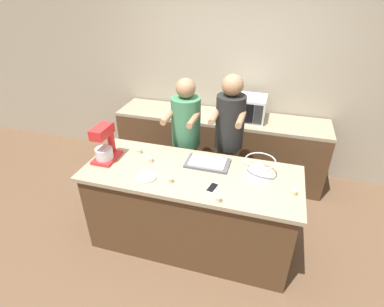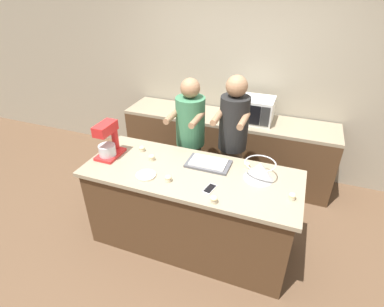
{
  "view_description": "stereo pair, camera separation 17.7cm",
  "coord_description": "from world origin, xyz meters",
  "px_view_note": "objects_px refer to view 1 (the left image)",
  "views": [
    {
      "loc": [
        0.67,
        -2.24,
        2.49
      ],
      "look_at": [
        0.0,
        0.04,
        1.08
      ],
      "focal_mm": 28.0,
      "sensor_mm": 36.0,
      "label": 1
    },
    {
      "loc": [
        0.84,
        -2.18,
        2.49
      ],
      "look_at": [
        0.0,
        0.04,
        1.08
      ],
      "focal_mm": 28.0,
      "sensor_mm": 36.0,
      "label": 2
    }
  ],
  "objects_px": {
    "mixing_bowl": "(259,167)",
    "stand_mixer": "(105,145)",
    "baking_tray": "(208,163)",
    "cupcake_3": "(170,179)",
    "person_right": "(228,144)",
    "microwave_oven": "(245,108)",
    "small_plate": "(146,177)",
    "cupcake_2": "(150,159)",
    "cupcake_4": "(294,192)",
    "cupcake_5": "(218,198)",
    "cupcake_0": "(246,163)",
    "cupcake_1": "(139,151)",
    "person_left": "(186,143)",
    "cell_phone": "(212,188)"
  },
  "relations": [
    {
      "from": "mixing_bowl",
      "to": "stand_mixer",
      "type": "bearing_deg",
      "value": -174.65
    },
    {
      "from": "baking_tray",
      "to": "cupcake_3",
      "type": "distance_m",
      "value": 0.46
    },
    {
      "from": "person_right",
      "to": "mixing_bowl",
      "type": "xyz_separation_m",
      "value": [
        0.38,
        -0.52,
        0.09
      ]
    },
    {
      "from": "microwave_oven",
      "to": "person_right",
      "type": "bearing_deg",
      "value": -94.96
    },
    {
      "from": "small_plate",
      "to": "cupcake_2",
      "type": "xyz_separation_m",
      "value": [
        -0.08,
        0.27,
        0.02
      ]
    },
    {
      "from": "person_right",
      "to": "baking_tray",
      "type": "distance_m",
      "value": 0.48
    },
    {
      "from": "mixing_bowl",
      "to": "baking_tray",
      "type": "relative_size",
      "value": 0.66
    },
    {
      "from": "mixing_bowl",
      "to": "baking_tray",
      "type": "bearing_deg",
      "value": 174.07
    },
    {
      "from": "microwave_oven",
      "to": "cupcake_4",
      "type": "height_order",
      "value": "microwave_oven"
    },
    {
      "from": "mixing_bowl",
      "to": "cupcake_2",
      "type": "bearing_deg",
      "value": -176.47
    },
    {
      "from": "mixing_bowl",
      "to": "small_plate",
      "type": "distance_m",
      "value": 1.04
    },
    {
      "from": "stand_mixer",
      "to": "mixing_bowl",
      "type": "xyz_separation_m",
      "value": [
        1.49,
        0.14,
        -0.07
      ]
    },
    {
      "from": "cupcake_3",
      "to": "cupcake_5",
      "type": "xyz_separation_m",
      "value": [
        0.47,
        -0.14,
        0.0
      ]
    },
    {
      "from": "cupcake_2",
      "to": "small_plate",
      "type": "bearing_deg",
      "value": -73.79
    },
    {
      "from": "person_right",
      "to": "baking_tray",
      "type": "bearing_deg",
      "value": -104.47
    },
    {
      "from": "microwave_oven",
      "to": "cupcake_0",
      "type": "height_order",
      "value": "microwave_oven"
    },
    {
      "from": "microwave_oven",
      "to": "cupcake_1",
      "type": "distance_m",
      "value": 1.52
    },
    {
      "from": "baking_tray",
      "to": "cupcake_5",
      "type": "distance_m",
      "value": 0.56
    },
    {
      "from": "person_left",
      "to": "cell_phone",
      "type": "xyz_separation_m",
      "value": [
        0.5,
        -0.83,
        0.06
      ]
    },
    {
      "from": "cupcake_3",
      "to": "cupcake_1",
      "type": "bearing_deg",
      "value": 141.01
    },
    {
      "from": "cupcake_0",
      "to": "cupcake_5",
      "type": "relative_size",
      "value": 1.0
    },
    {
      "from": "cell_phone",
      "to": "cupcake_3",
      "type": "xyz_separation_m",
      "value": [
        -0.39,
        -0.02,
        0.02
      ]
    },
    {
      "from": "cupcake_1",
      "to": "cupcake_4",
      "type": "bearing_deg",
      "value": -9.59
    },
    {
      "from": "microwave_oven",
      "to": "cupcake_5",
      "type": "xyz_separation_m",
      "value": [
        0.03,
        -1.73,
        -0.11
      ]
    },
    {
      "from": "cupcake_4",
      "to": "stand_mixer",
      "type": "bearing_deg",
      "value": 178.02
    },
    {
      "from": "stand_mixer",
      "to": "cell_phone",
      "type": "height_order",
      "value": "stand_mixer"
    },
    {
      "from": "small_plate",
      "to": "cupcake_3",
      "type": "relative_size",
      "value": 2.98
    },
    {
      "from": "stand_mixer",
      "to": "small_plate",
      "type": "relative_size",
      "value": 1.99
    },
    {
      "from": "baking_tray",
      "to": "cupcake_2",
      "type": "height_order",
      "value": "cupcake_2"
    },
    {
      "from": "person_left",
      "to": "stand_mixer",
      "type": "bearing_deg",
      "value": -133.66
    },
    {
      "from": "mixing_bowl",
      "to": "cupcake_5",
      "type": "relative_size",
      "value": 4.52
    },
    {
      "from": "baking_tray",
      "to": "small_plate",
      "type": "distance_m",
      "value": 0.62
    },
    {
      "from": "cupcake_2",
      "to": "cupcake_5",
      "type": "height_order",
      "value": "same"
    },
    {
      "from": "mixing_bowl",
      "to": "small_plate",
      "type": "height_order",
      "value": "mixing_bowl"
    },
    {
      "from": "stand_mixer",
      "to": "cupcake_2",
      "type": "bearing_deg",
      "value": 9.69
    },
    {
      "from": "person_right",
      "to": "stand_mixer",
      "type": "distance_m",
      "value": 1.31
    },
    {
      "from": "microwave_oven",
      "to": "cell_phone",
      "type": "relative_size",
      "value": 3.34
    },
    {
      "from": "person_right",
      "to": "cupcake_4",
      "type": "xyz_separation_m",
      "value": [
        0.69,
        -0.72,
        0.04
      ]
    },
    {
      "from": "small_plate",
      "to": "cupcake_0",
      "type": "relative_size",
      "value": 2.98
    },
    {
      "from": "baking_tray",
      "to": "cupcake_4",
      "type": "bearing_deg",
      "value": -17.43
    },
    {
      "from": "cupcake_1",
      "to": "cupcake_3",
      "type": "distance_m",
      "value": 0.62
    },
    {
      "from": "person_right",
      "to": "cupcake_4",
      "type": "height_order",
      "value": "person_right"
    },
    {
      "from": "mixing_bowl",
      "to": "cupcake_5",
      "type": "bearing_deg",
      "value": -121.05
    },
    {
      "from": "stand_mixer",
      "to": "mixing_bowl",
      "type": "relative_size",
      "value": 1.31
    },
    {
      "from": "person_right",
      "to": "microwave_oven",
      "type": "bearing_deg",
      "value": 85.04
    },
    {
      "from": "baking_tray",
      "to": "cupcake_4",
      "type": "xyz_separation_m",
      "value": [
        0.81,
        -0.25,
        0.01
      ]
    },
    {
      "from": "cupcake_0",
      "to": "cupcake_3",
      "type": "xyz_separation_m",
      "value": [
        -0.62,
        -0.47,
        0.0
      ]
    },
    {
      "from": "cell_phone",
      "to": "cupcake_4",
      "type": "distance_m",
      "value": 0.69
    },
    {
      "from": "baking_tray",
      "to": "microwave_oven",
      "type": "height_order",
      "value": "microwave_oven"
    },
    {
      "from": "microwave_oven",
      "to": "stand_mixer",
      "type": "bearing_deg",
      "value": -130.13
    }
  ]
}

